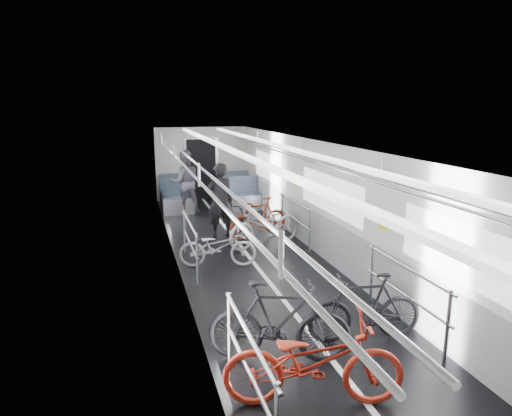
{
  "coord_description": "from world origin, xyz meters",
  "views": [
    {
      "loc": [
        -2.3,
        -8.13,
        3.14
      ],
      "look_at": [
        0.0,
        0.14,
        1.18
      ],
      "focal_mm": 32.0,
      "sensor_mm": 36.0,
      "label": 1
    }
  ],
  "objects_px": {
    "bike_left_far": "(218,247)",
    "person_standing": "(220,200)",
    "bike_left_near": "(314,361)",
    "bike_right_near": "(365,308)",
    "bike_aisle": "(245,219)",
    "bike_left_mid": "(279,322)",
    "person_seated": "(185,182)",
    "bike_right_far": "(259,218)",
    "bike_right_mid": "(265,225)"
  },
  "relations": [
    {
      "from": "bike_left_far",
      "to": "person_standing",
      "type": "distance_m",
      "value": 2.14
    },
    {
      "from": "bike_left_near",
      "to": "person_standing",
      "type": "relative_size",
      "value": 1.07
    },
    {
      "from": "bike_left_near",
      "to": "bike_right_near",
      "type": "xyz_separation_m",
      "value": [
        1.19,
        1.07,
        -0.02
      ]
    },
    {
      "from": "bike_left_far",
      "to": "bike_aisle",
      "type": "relative_size",
      "value": 0.93
    },
    {
      "from": "bike_left_far",
      "to": "person_standing",
      "type": "bearing_deg",
      "value": -0.39
    },
    {
      "from": "bike_left_mid",
      "to": "person_standing",
      "type": "relative_size",
      "value": 0.98
    },
    {
      "from": "bike_left_near",
      "to": "person_seated",
      "type": "bearing_deg",
      "value": 15.95
    },
    {
      "from": "bike_left_mid",
      "to": "bike_right_near",
      "type": "xyz_separation_m",
      "value": [
        1.27,
        0.18,
        -0.05
      ]
    },
    {
      "from": "bike_right_far",
      "to": "bike_left_far",
      "type": "bearing_deg",
      "value": -56.89
    },
    {
      "from": "bike_left_near",
      "to": "person_standing",
      "type": "height_order",
      "value": "person_standing"
    },
    {
      "from": "bike_right_near",
      "to": "bike_right_far",
      "type": "height_order",
      "value": "bike_right_far"
    },
    {
      "from": "bike_left_far",
      "to": "person_standing",
      "type": "height_order",
      "value": "person_standing"
    },
    {
      "from": "bike_aisle",
      "to": "person_seated",
      "type": "bearing_deg",
      "value": 124.46
    },
    {
      "from": "bike_right_far",
      "to": "bike_aisle",
      "type": "bearing_deg",
      "value": -148.15
    },
    {
      "from": "person_standing",
      "to": "bike_right_near",
      "type": "bearing_deg",
      "value": 95.16
    },
    {
      "from": "bike_left_near",
      "to": "bike_left_mid",
      "type": "relative_size",
      "value": 1.09
    },
    {
      "from": "bike_right_near",
      "to": "bike_left_mid",
      "type": "bearing_deg",
      "value": -75.71
    },
    {
      "from": "bike_aisle",
      "to": "bike_left_far",
      "type": "bearing_deg",
      "value": -105.78
    },
    {
      "from": "bike_right_far",
      "to": "person_seated",
      "type": "distance_m",
      "value": 3.3
    },
    {
      "from": "bike_left_far",
      "to": "person_seated",
      "type": "distance_m",
      "value": 4.69
    },
    {
      "from": "person_standing",
      "to": "person_seated",
      "type": "height_order",
      "value": "person_seated"
    },
    {
      "from": "person_standing",
      "to": "bike_left_mid",
      "type": "bearing_deg",
      "value": 81.95
    },
    {
      "from": "bike_right_near",
      "to": "person_seated",
      "type": "height_order",
      "value": "person_seated"
    },
    {
      "from": "bike_right_mid",
      "to": "bike_right_far",
      "type": "height_order",
      "value": "bike_right_mid"
    },
    {
      "from": "person_seated",
      "to": "person_standing",
      "type": "bearing_deg",
      "value": 97.98
    },
    {
      "from": "bike_right_near",
      "to": "bike_left_far",
      "type": "bearing_deg",
      "value": -151.9
    },
    {
      "from": "bike_right_near",
      "to": "bike_right_mid",
      "type": "xyz_separation_m",
      "value": [
        -0.08,
        4.4,
        0.02
      ]
    },
    {
      "from": "bike_left_mid",
      "to": "bike_right_mid",
      "type": "distance_m",
      "value": 4.73
    },
    {
      "from": "person_seated",
      "to": "bike_right_near",
      "type": "bearing_deg",
      "value": 96.67
    },
    {
      "from": "bike_left_mid",
      "to": "bike_aisle",
      "type": "distance_m",
      "value": 5.59
    },
    {
      "from": "bike_left_mid",
      "to": "bike_left_far",
      "type": "relative_size",
      "value": 1.16
    },
    {
      "from": "bike_aisle",
      "to": "person_standing",
      "type": "distance_m",
      "value": 0.75
    },
    {
      "from": "bike_right_near",
      "to": "bike_aisle",
      "type": "distance_m",
      "value": 5.34
    },
    {
      "from": "bike_aisle",
      "to": "person_seated",
      "type": "relative_size",
      "value": 0.88
    },
    {
      "from": "bike_left_mid",
      "to": "bike_right_near",
      "type": "distance_m",
      "value": 1.29
    },
    {
      "from": "bike_left_mid",
      "to": "person_standing",
      "type": "distance_m",
      "value": 5.63
    },
    {
      "from": "bike_right_near",
      "to": "person_standing",
      "type": "relative_size",
      "value": 0.89
    },
    {
      "from": "bike_left_near",
      "to": "person_seated",
      "type": "xyz_separation_m",
      "value": [
        -0.24,
        9.12,
        0.43
      ]
    },
    {
      "from": "bike_right_near",
      "to": "person_standing",
      "type": "height_order",
      "value": "person_standing"
    },
    {
      "from": "bike_right_far",
      "to": "person_seated",
      "type": "xyz_separation_m",
      "value": [
        -1.39,
        2.96,
        0.45
      ]
    },
    {
      "from": "bike_right_near",
      "to": "bike_right_far",
      "type": "relative_size",
      "value": 0.99
    },
    {
      "from": "bike_left_near",
      "to": "bike_right_near",
      "type": "bearing_deg",
      "value": -33.7
    },
    {
      "from": "bike_left_mid",
      "to": "bike_right_far",
      "type": "distance_m",
      "value": 5.42
    },
    {
      "from": "bike_right_mid",
      "to": "bike_aisle",
      "type": "bearing_deg",
      "value": 175.3
    },
    {
      "from": "bike_left_far",
      "to": "bike_right_near",
      "type": "relative_size",
      "value": 0.95
    },
    {
      "from": "bike_left_mid",
      "to": "person_seated",
      "type": "height_order",
      "value": "person_seated"
    },
    {
      "from": "bike_right_near",
      "to": "person_seated",
      "type": "xyz_separation_m",
      "value": [
        -1.43,
        8.05,
        0.45
      ]
    },
    {
      "from": "bike_left_near",
      "to": "bike_left_far",
      "type": "relative_size",
      "value": 1.26
    },
    {
      "from": "bike_left_near",
      "to": "person_standing",
      "type": "distance_m",
      "value": 6.51
    },
    {
      "from": "bike_right_mid",
      "to": "bike_left_mid",
      "type": "bearing_deg",
      "value": -34.24
    }
  ]
}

